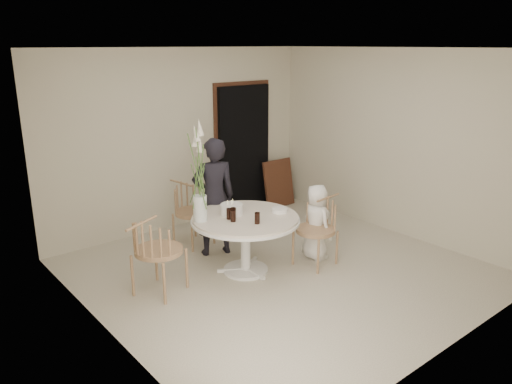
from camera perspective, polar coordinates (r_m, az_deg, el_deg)
ground at (r=6.38m, az=2.72°, el=-8.91°), size 4.50×4.50×0.00m
room_shell at (r=5.87m, az=2.94°, el=5.51°), size 4.50×4.50×4.50m
doorway at (r=8.35m, az=-1.42°, el=4.88°), size 1.00×0.10×2.10m
door_trim at (r=8.37m, az=-1.59°, el=5.33°), size 1.12×0.03×2.22m
table at (r=6.11m, az=-1.22°, el=-3.82°), size 1.33×1.33×0.73m
picture_frame at (r=8.69m, az=2.61°, el=0.99°), size 0.62×0.20×0.82m
chair_far at (r=7.12m, az=-7.87°, el=-1.38°), size 0.53×0.57×0.88m
chair_right at (r=6.46m, az=7.51°, el=-3.30°), size 0.56×0.52×0.87m
chair_left at (r=5.62m, az=-11.92°, el=-6.09°), size 0.69×0.67×0.95m
girl at (r=6.62m, az=-4.84°, el=-0.58°), size 0.67×0.55×1.59m
boy at (r=6.58m, az=6.91°, el=-3.45°), size 0.39×0.54×1.01m
birthday_cake at (r=6.13m, az=-2.80°, el=-1.98°), size 0.28×0.28×0.18m
cola_tumbler_a at (r=5.97m, az=-2.60°, el=-2.46°), size 0.07×0.07×0.14m
cola_tumbler_b at (r=5.81m, az=0.14°, el=-3.01°), size 0.08×0.08×0.13m
cola_tumbler_c at (r=5.89m, az=-2.63°, el=-2.74°), size 0.08×0.08×0.14m
cola_tumbler_d at (r=5.97m, az=-3.11°, el=-2.50°), size 0.08×0.08×0.13m
plate_stack at (r=6.23m, az=2.72°, el=-2.08°), size 0.23×0.23×0.05m
flower_vase at (r=5.83m, az=-6.51°, el=1.11°), size 0.16×0.16×1.22m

